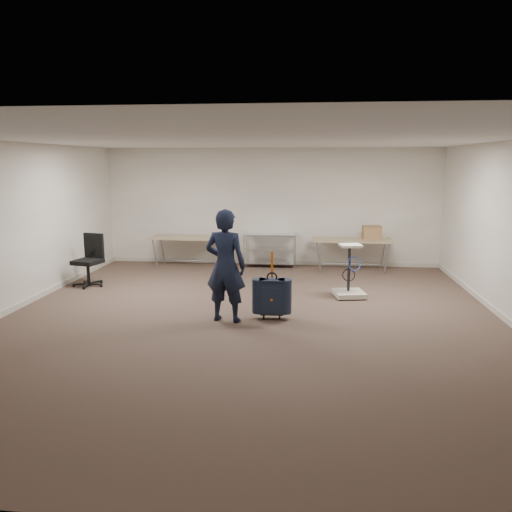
# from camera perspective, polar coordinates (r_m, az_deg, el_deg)

# --- Properties ---
(ground) EXTENTS (9.00, 9.00, 0.00)m
(ground) POSITION_cam_1_polar(r_m,az_deg,el_deg) (7.92, -0.78, -7.45)
(ground) COLOR #46342A
(ground) RESTS_ON ground
(room_shell) EXTENTS (8.00, 9.00, 9.00)m
(room_shell) POSITION_cam_1_polar(r_m,az_deg,el_deg) (9.22, 0.24, -4.49)
(room_shell) COLOR beige
(room_shell) RESTS_ON ground
(folding_table_left) EXTENTS (1.80, 0.75, 0.73)m
(folding_table_left) POSITION_cam_1_polar(r_m,az_deg,el_deg) (11.89, -7.64, 1.95)
(folding_table_left) COLOR #8C7756
(folding_table_left) RESTS_ON ground
(folding_table_right) EXTENTS (1.80, 0.75, 0.73)m
(folding_table_right) POSITION_cam_1_polar(r_m,az_deg,el_deg) (11.60, 10.93, 1.64)
(folding_table_right) COLOR #8C7756
(folding_table_right) RESTS_ON ground
(wire_shelf) EXTENTS (1.22, 0.47, 0.80)m
(wire_shelf) POSITION_cam_1_polar(r_m,az_deg,el_deg) (11.88, 1.62, 0.87)
(wire_shelf) COLOR silver
(wire_shelf) RESTS_ON ground
(person) EXTENTS (0.71, 0.53, 1.77)m
(person) POSITION_cam_1_polar(r_m,az_deg,el_deg) (7.73, -3.50, -1.13)
(person) COLOR black
(person) RESTS_ON ground
(suitcase) EXTENTS (0.41, 0.25, 1.09)m
(suitcase) POSITION_cam_1_polar(r_m,az_deg,el_deg) (7.92, 1.82, -4.64)
(suitcase) COLOR #151F2F
(suitcase) RESTS_ON ground
(office_chair) EXTENTS (0.63, 0.63, 1.04)m
(office_chair) POSITION_cam_1_polar(r_m,az_deg,el_deg) (10.63, -18.49, -1.53)
(office_chair) COLOR black
(office_chair) RESTS_ON ground
(equipment_cart) EXTENTS (0.63, 0.63, 0.99)m
(equipment_cart) POSITION_cam_1_polar(r_m,az_deg,el_deg) (9.39, 10.62, -3.09)
(equipment_cart) COLOR #F1E8CF
(equipment_cart) RESTS_ON ground
(cardboard_box) EXTENTS (0.43, 0.33, 0.31)m
(cardboard_box) POSITION_cam_1_polar(r_m,az_deg,el_deg) (11.70, 13.09, 2.64)
(cardboard_box) COLOR #956D45
(cardboard_box) RESTS_ON folding_table_right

